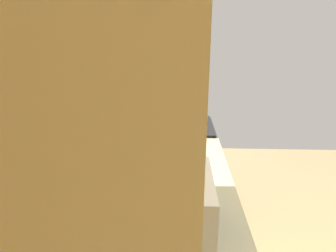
% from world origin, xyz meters
% --- Properties ---
extents(wall_back, '(3.85, 0.12, 2.61)m').
position_xyz_m(wall_back, '(0.00, 1.58, 1.30)').
color(wall_back, '#EBCB82').
rests_on(wall_back, ground_plane).
extents(upper_cabinets, '(1.97, 0.32, 0.63)m').
position_xyz_m(upper_cabinets, '(-0.45, 1.36, 1.87)').
color(upper_cabinets, beige).
extents(oven_range, '(0.69, 0.66, 1.10)m').
position_xyz_m(oven_range, '(1.30, 1.20, 0.48)').
color(oven_range, black).
rests_on(oven_range, ground_plane).
extents(microwave, '(0.50, 0.33, 0.27)m').
position_xyz_m(microwave, '(-0.33, 1.22, 1.06)').
color(microwave, white).
rests_on(microwave, counter_run).
extents(bowl, '(0.19, 0.19, 0.04)m').
position_xyz_m(bowl, '(0.13, 1.15, 0.95)').
color(bowl, '#4C8CBF').
rests_on(bowl, counter_run).
extents(kettle, '(0.16, 0.12, 0.14)m').
position_xyz_m(kettle, '(0.69, 1.15, 0.98)').
color(kettle, '#B7BABF').
rests_on(kettle, counter_run).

